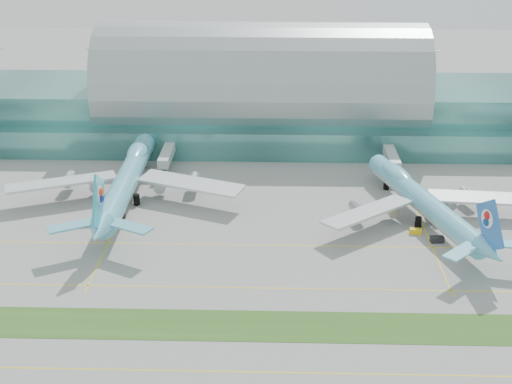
{
  "coord_description": "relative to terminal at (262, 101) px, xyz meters",
  "views": [
    {
      "loc": [
        5.17,
        -129.18,
        88.88
      ],
      "look_at": [
        0.0,
        55.0,
        9.0
      ],
      "focal_mm": 50.0,
      "sensor_mm": 36.0,
      "label": 1
    }
  ],
  "objects": [
    {
      "name": "ground",
      "position": [
        -0.01,
        -128.79,
        -14.23
      ],
      "size": [
        700.0,
        700.0,
        0.0
      ],
      "primitive_type": "plane",
      "color": "gray",
      "rests_on": "ground"
    },
    {
      "name": "terminal",
      "position": [
        0.0,
        0.0,
        0.0
      ],
      "size": [
        340.0,
        69.1,
        36.0
      ],
      "color": "#3D7A75",
      "rests_on": "ground"
    },
    {
      "name": "grass_strip_far",
      "position": [
        -0.01,
        -126.79,
        -14.19
      ],
      "size": [
        420.0,
        12.0,
        0.08
      ],
      "primitive_type": "cube",
      "color": "#2D591E",
      "rests_on": "ground"
    },
    {
      "name": "taxiline_b",
      "position": [
        -0.01,
        -142.79,
        -14.22
      ],
      "size": [
        420.0,
        0.35,
        0.01
      ],
      "primitive_type": "cube",
      "color": "yellow",
      "rests_on": "ground"
    },
    {
      "name": "taxiline_c",
      "position": [
        -0.01,
        -110.79,
        -14.22
      ],
      "size": [
        420.0,
        0.35,
        0.01
      ],
      "primitive_type": "cube",
      "color": "yellow",
      "rests_on": "ground"
    },
    {
      "name": "taxiline_d",
      "position": [
        -0.01,
        -88.79,
        -14.22
      ],
      "size": [
        420.0,
        0.35,
        0.01
      ],
      "primitive_type": "cube",
      "color": "yellow",
      "rests_on": "ground"
    },
    {
      "name": "airliner_b",
      "position": [
        -39.54,
        -58.83,
        -7.25
      ],
      "size": [
        72.46,
        82.09,
        22.63
      ],
      "rotation": [
        0.0,
        0.0,
        0.0
      ],
      "color": "#5EB8CF",
      "rests_on": "ground"
    },
    {
      "name": "airliner_c",
      "position": [
        47.32,
        -71.39,
        -7.9
      ],
      "size": [
        62.71,
        72.73,
        20.51
      ],
      "rotation": [
        0.0,
        0.0,
        0.3
      ],
      "color": "#61BAD5",
      "rests_on": "ground"
    },
    {
      "name": "gse_c",
      "position": [
        -47.57,
        -78.24,
        -13.59
      ],
      "size": [
        4.02,
        2.67,
        1.28
      ],
      "primitive_type": "cube",
      "rotation": [
        0.0,
        0.0,
        0.28
      ],
      "color": "black",
      "rests_on": "ground"
    },
    {
      "name": "gse_d",
      "position": [
        -39.98,
        -72.71,
        -13.41
      ],
      "size": [
        4.25,
        2.67,
        1.63
      ],
      "primitive_type": "cube",
      "rotation": [
        0.0,
        0.0,
        0.15
      ],
      "color": "black",
      "rests_on": "ground"
    },
    {
      "name": "gse_e",
      "position": [
        44.33,
        -80.72,
        -13.49
      ],
      "size": [
        3.48,
        2.11,
        1.47
      ],
      "primitive_type": "cube",
      "rotation": [
        0.0,
        0.0,
        -0.17
      ],
      "color": "yellow",
      "rests_on": "ground"
    },
    {
      "name": "gse_f",
      "position": [
        49.21,
        -85.69,
        -13.4
      ],
      "size": [
        3.74,
        2.15,
        1.65
      ],
      "primitive_type": "cube",
      "rotation": [
        0.0,
        0.0,
        0.08
      ],
      "color": "black",
      "rests_on": "ground"
    }
  ]
}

